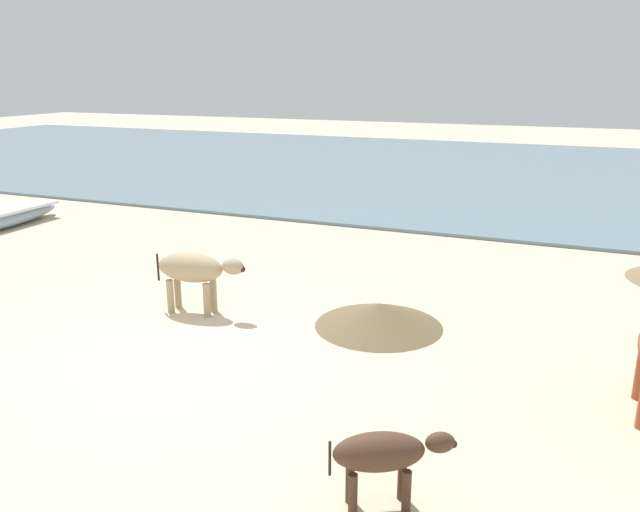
{
  "coord_description": "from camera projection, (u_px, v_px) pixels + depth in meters",
  "views": [
    {
      "loc": [
        4.65,
        -6.23,
        3.61
      ],
      "look_at": [
        0.72,
        3.27,
        0.6
      ],
      "focal_mm": 35.42,
      "sensor_mm": 36.0,
      "label": 1
    }
  ],
  "objects": [
    {
      "name": "ground",
      "position": [
        174.0,
        359.0,
        8.24
      ],
      "size": [
        80.0,
        80.0,
        0.0
      ],
      "primitive_type": "plane",
      "color": "beige"
    },
    {
      "name": "sea_water",
      "position": [
        448.0,
        170.0,
        23.93
      ],
      "size": [
        60.0,
        20.0,
        0.08
      ],
      "primitive_type": "cube",
      "color": "slate",
      "rests_on": "ground"
    },
    {
      "name": "cow_adult_dun",
      "position": [
        194.0,
        270.0,
        9.64
      ],
      "size": [
        1.49,
        0.53,
        0.96
      ],
      "rotation": [
        0.0,
        0.0,
        0.1
      ],
      "color": "tan",
      "rests_on": "ground"
    },
    {
      "name": "calf_near_dark",
      "position": [
        384.0,
        454.0,
        5.31
      ],
      "size": [
        1.03,
        0.7,
        0.71
      ],
      "rotation": [
        0.0,
        0.0,
        0.49
      ],
      "color": "#4C3323",
      "rests_on": "ground"
    },
    {
      "name": "debris_pile_1",
      "position": [
        379.0,
        315.0,
        9.26
      ],
      "size": [
        2.01,
        2.01,
        0.36
      ],
      "primitive_type": "cone",
      "rotation": [
        0.0,
        0.0,
        0.06
      ],
      "color": "brown",
      "rests_on": "ground"
    }
  ]
}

